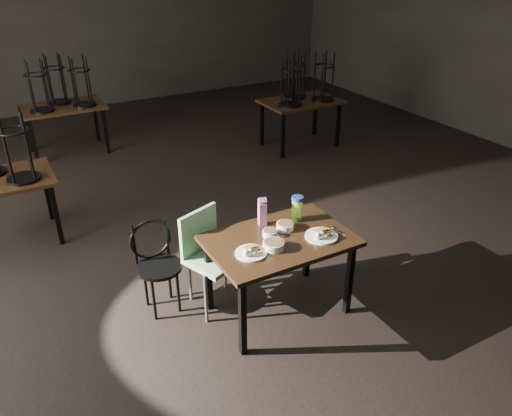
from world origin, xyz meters
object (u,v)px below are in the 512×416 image
water_bottle (297,208)px  school_chair (209,251)px  juice_carton (262,212)px  bentwood_chair (156,259)px  main_table (279,246)px

water_bottle → school_chair: bearing=164.7°
juice_carton → bentwood_chair: size_ratio=0.32×
main_table → juice_carton: 0.34m
juice_carton → water_bottle: juice_carton is taller
water_bottle → juice_carton: bearing=166.6°
main_table → bentwood_chair: bearing=146.5°
main_table → school_chair: 0.63m
water_bottle → bentwood_chair: bearing=161.7°
water_bottle → school_chair: (-0.77, 0.21, -0.32)m
main_table → school_chair: bearing=139.2°
water_bottle → school_chair: size_ratio=0.25×
juice_carton → water_bottle: (0.31, -0.07, -0.01)m
juice_carton → water_bottle: size_ratio=1.16×
juice_carton → bentwood_chair: (-0.88, 0.32, -0.38)m
main_table → bentwood_chair: 1.08m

